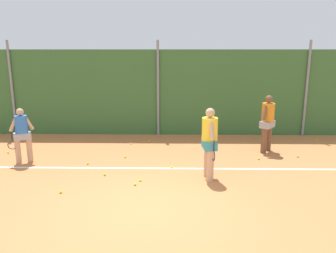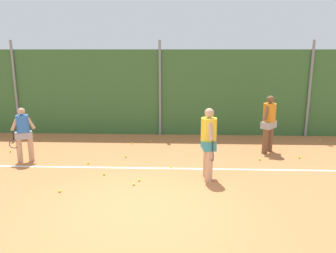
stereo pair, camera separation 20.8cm
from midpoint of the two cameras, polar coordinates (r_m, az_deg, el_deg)
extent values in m
plane|color=#C67542|center=(9.27, -2.46, -8.30)|extent=(31.11, 31.11, 0.00)
cube|color=#386633|center=(13.34, -0.90, 5.85)|extent=(20.22, 0.25, 3.40)
cylinder|color=gray|center=(14.68, -24.46, 6.05)|extent=(0.10, 0.10, 3.75)
cylinder|color=gray|center=(13.15, -0.95, 6.52)|extent=(0.10, 0.10, 3.75)
cylinder|color=gray|center=(14.08, 23.63, 5.87)|extent=(0.10, 0.10, 3.75)
cube|color=white|center=(9.74, -2.21, -7.19)|extent=(14.78, 0.10, 0.01)
cylinder|color=tan|center=(9.10, 7.32, -6.00)|extent=(0.19, 0.19, 0.84)
cylinder|color=tan|center=(8.75, 7.79, -6.80)|extent=(0.19, 0.19, 0.84)
cube|color=teal|center=(8.76, 7.65, -3.10)|extent=(0.39, 0.59, 0.22)
cylinder|color=yellow|center=(8.66, 7.74, -0.47)|extent=(0.41, 0.41, 0.60)
sphere|color=tan|center=(8.57, 7.83, 2.35)|extent=(0.24, 0.24, 0.24)
cylinder|color=tan|center=(8.87, 7.45, 0.16)|extent=(0.14, 0.34, 0.56)
cylinder|color=tan|center=(8.42, 8.05, -0.55)|extent=(0.14, 0.34, 0.56)
cylinder|color=black|center=(8.45, 8.42, -3.30)|extent=(0.03, 0.03, 0.28)
torus|color=#26262B|center=(8.53, 8.36, -5.04)|extent=(0.05, 0.28, 0.28)
cylinder|color=tan|center=(11.09, -22.06, -3.65)|extent=(0.16, 0.16, 0.74)
cylinder|color=tan|center=(11.08, -23.75, -3.81)|extent=(0.16, 0.16, 0.74)
cube|color=#99999E|center=(10.97, -23.12, -1.39)|extent=(0.57, 0.48, 0.20)
cylinder|color=blue|center=(10.89, -23.29, 0.45)|extent=(0.36, 0.36, 0.53)
sphere|color=tan|center=(10.82, -23.47, 2.42)|extent=(0.21, 0.21, 0.21)
cylinder|color=tan|center=(10.89, -22.23, 0.76)|extent=(0.28, 0.19, 0.50)
cylinder|color=tan|center=(10.88, -24.38, 0.55)|extent=(0.28, 0.19, 0.50)
cylinder|color=black|center=(10.91, -24.64, -1.38)|extent=(0.03, 0.03, 0.28)
torus|color=#26262B|center=(10.97, -24.51, -2.75)|extent=(0.26, 0.15, 0.28)
cylinder|color=brown|center=(11.46, 16.91, -2.45)|extent=(0.19, 0.19, 0.84)
cylinder|color=brown|center=(11.79, 17.66, -2.07)|extent=(0.19, 0.19, 0.84)
cube|color=#99999E|center=(11.50, 17.47, 0.31)|extent=(0.61, 0.65, 0.22)
cylinder|color=orange|center=(11.42, 17.61, 2.33)|extent=(0.41, 0.41, 0.60)
sphere|color=brown|center=(11.35, 17.76, 4.48)|extent=(0.24, 0.24, 0.24)
cylinder|color=brown|center=(11.20, 17.14, 2.39)|extent=(0.26, 0.29, 0.58)
cylinder|color=brown|center=(11.63, 18.08, 2.70)|extent=(0.26, 0.29, 0.58)
sphere|color=#CCDB33|center=(8.84, -4.31, -9.19)|extent=(0.07, 0.07, 0.07)
sphere|color=#CCDB33|center=(12.36, -25.12, -3.89)|extent=(0.07, 0.07, 0.07)
sphere|color=#CCDB33|center=(8.60, -5.24, -9.86)|extent=(0.07, 0.07, 0.07)
sphere|color=#CCDB33|center=(13.81, 25.15, -2.21)|extent=(0.07, 0.07, 0.07)
sphere|color=#CCDB33|center=(9.37, -10.33, -8.06)|extent=(0.07, 0.07, 0.07)
sphere|color=#CCDB33|center=(12.21, -5.65, -2.88)|extent=(0.07, 0.07, 0.07)
sphere|color=#CCDB33|center=(10.82, 16.06, -5.46)|extent=(0.07, 0.07, 0.07)
sphere|color=#CCDB33|center=(12.46, -2.55, -2.51)|extent=(0.07, 0.07, 0.07)
sphere|color=#CCDB33|center=(10.74, -6.75, -5.16)|extent=(0.07, 0.07, 0.07)
sphere|color=#CCDB33|center=(10.35, -13.05, -6.14)|extent=(0.07, 0.07, 0.07)
sphere|color=#CCDB33|center=(9.74, 1.17, -7.02)|extent=(0.07, 0.07, 0.07)
sphere|color=#CCDB33|center=(11.43, 22.19, -4.93)|extent=(0.07, 0.07, 0.07)
sphere|color=#CCDB33|center=(8.57, -17.52, -10.55)|extent=(0.07, 0.07, 0.07)
camera|label=1|loc=(0.10, -89.39, 0.14)|focal=35.35mm
camera|label=2|loc=(0.10, 90.61, -0.14)|focal=35.35mm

